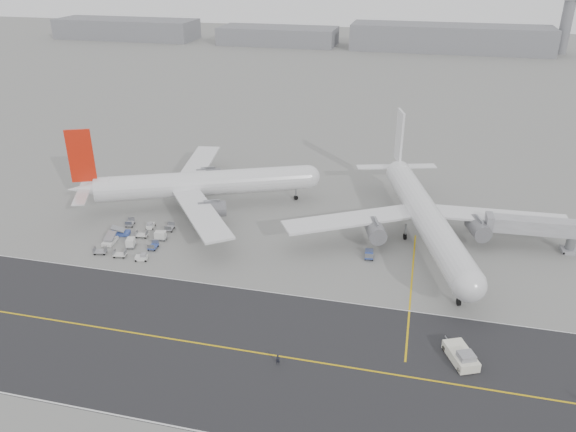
% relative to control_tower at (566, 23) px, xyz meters
% --- Properties ---
extents(ground, '(700.00, 700.00, 0.00)m').
position_rel_control_tower_xyz_m(ground, '(-100.00, -265.00, -16.25)').
color(ground, gray).
rests_on(ground, ground).
extents(taxiway, '(220.00, 59.00, 0.03)m').
position_rel_control_tower_xyz_m(taxiway, '(-94.98, -282.98, -16.24)').
color(taxiway, '#2B2B2E').
rests_on(taxiway, ground).
extents(horizon_buildings, '(520.00, 28.00, 28.00)m').
position_rel_control_tower_xyz_m(horizon_buildings, '(-70.00, -5.00, -16.25)').
color(horizon_buildings, slate).
rests_on(horizon_buildings, ground).
extents(control_tower, '(7.00, 7.00, 31.25)m').
position_rel_control_tower_xyz_m(control_tower, '(0.00, 0.00, 0.00)').
color(control_tower, slate).
rests_on(control_tower, ground).
extents(airliner_a, '(53.01, 51.86, 19.31)m').
position_rel_control_tower_xyz_m(airliner_a, '(-118.38, -236.87, -10.69)').
color(airliner_a, white).
rests_on(airliner_a, ground).
extents(airliner_b, '(54.97, 56.13, 19.90)m').
position_rel_control_tower_xyz_m(airliner_b, '(-68.74, -241.56, -10.52)').
color(airliner_b, white).
rests_on(airliner_b, ground).
extents(pushback_tug, '(5.24, 8.07, 2.33)m').
position_rel_control_tower_xyz_m(pushback_tug, '(-62.33, -277.92, -15.30)').
color(pushback_tug, white).
rests_on(pushback_tug, ground).
extents(jet_bridge, '(17.72, 4.16, 6.66)m').
position_rel_control_tower_xyz_m(jet_bridge, '(-48.35, -240.45, -11.61)').
color(jet_bridge, gray).
rests_on(jet_bridge, ground).
extents(gse_cluster, '(19.03, 22.17, 1.85)m').
position_rel_control_tower_xyz_m(gse_cluster, '(-124.49, -255.82, -16.25)').
color(gse_cluster, '#9C9DA2').
rests_on(gse_cluster, ground).
extents(stray_dolly, '(1.80, 2.69, 1.58)m').
position_rel_control_tower_xyz_m(stray_dolly, '(-78.29, -251.52, -16.25)').
color(stray_dolly, silver).
rests_on(stray_dolly, ground).
extents(ground_crew_a, '(0.66, 0.52, 1.59)m').
position_rel_control_tower_xyz_m(ground_crew_a, '(-87.55, -284.67, -15.46)').
color(ground_crew_a, black).
rests_on(ground_crew_a, ground).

